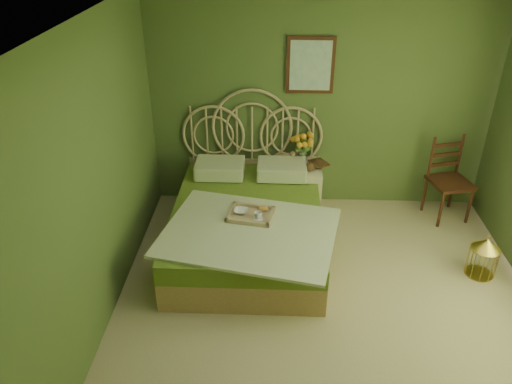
{
  "coord_description": "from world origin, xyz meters",
  "views": [
    {
      "loc": [
        -0.51,
        -3.34,
        3.3
      ],
      "look_at": [
        -0.7,
        1.0,
        0.8
      ],
      "focal_mm": 35.0,
      "sensor_mm": 36.0,
      "label": 1
    }
  ],
  "objects_px": {
    "chair": "(450,173)",
    "birdcage": "(483,257)",
    "bed": "(248,221)",
    "nightstand": "(297,183)"
  },
  "relations": [
    {
      "from": "chair",
      "to": "birdcage",
      "type": "height_order",
      "value": "chair"
    },
    {
      "from": "bed",
      "to": "chair",
      "type": "bearing_deg",
      "value": 18.25
    },
    {
      "from": "bed",
      "to": "nightstand",
      "type": "relative_size",
      "value": 2.26
    },
    {
      "from": "nightstand",
      "to": "birdcage",
      "type": "distance_m",
      "value": 2.21
    },
    {
      "from": "bed",
      "to": "chair",
      "type": "relative_size",
      "value": 2.39
    },
    {
      "from": "nightstand",
      "to": "chair",
      "type": "bearing_deg",
      "value": -0.32
    },
    {
      "from": "bed",
      "to": "nightstand",
      "type": "height_order",
      "value": "bed"
    },
    {
      "from": "birdcage",
      "to": "bed",
      "type": "bearing_deg",
      "value": 170.34
    },
    {
      "from": "chair",
      "to": "birdcage",
      "type": "distance_m",
      "value": 1.23
    },
    {
      "from": "birdcage",
      "to": "nightstand",
      "type": "bearing_deg",
      "value": 147.07
    }
  ]
}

